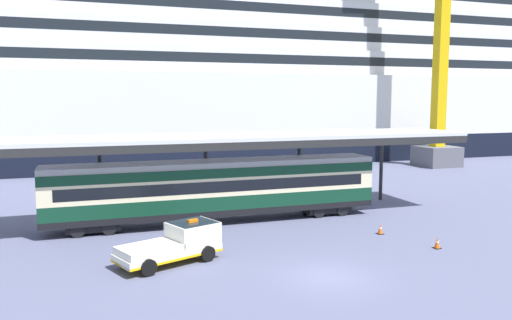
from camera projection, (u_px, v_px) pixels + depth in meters
ground_plane at (328, 277)px, 23.85m from camera, size 400.00×400.00×0.00m
cruise_ship at (212, 53)px, 69.22m from camera, size 175.37×22.33×42.81m
platform_canopy at (214, 139)px, 34.09m from camera, size 36.14×5.85×5.74m
train_carriage at (216, 188)px, 34.07m from camera, size 21.81×2.81×4.11m
service_truck at (177, 242)px, 25.96m from camera, size 5.58×3.78×2.02m
traffic_cone_near at (437, 243)px, 28.25m from camera, size 0.36×0.36×0.63m
traffic_cone_mid at (380, 229)px, 31.26m from camera, size 0.36×0.36×0.63m
dockside_crane at (449, 7)px, 60.63m from camera, size 15.95×4.40×60.31m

